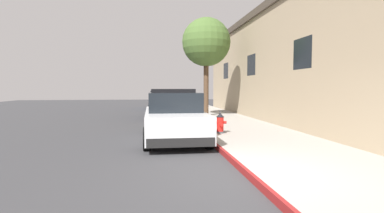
% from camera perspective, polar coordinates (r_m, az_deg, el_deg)
% --- Properties ---
extents(ground_plane, '(32.29, 60.00, 0.20)m').
position_cam_1_polar(ground_plane, '(15.57, -16.76, -3.31)').
color(ground_plane, '#353538').
extents(sidewalk_pavement, '(3.43, 60.00, 0.14)m').
position_cam_1_polar(sidewalk_pavement, '(15.77, 5.32, -2.46)').
color(sidewalk_pavement, '#9E9991').
rests_on(sidewalk_pavement, ground).
extents(curb_painted_edge, '(0.08, 60.00, 0.14)m').
position_cam_1_polar(curb_painted_edge, '(15.47, -1.02, -2.56)').
color(curb_painted_edge, maroon).
rests_on(curb_painted_edge, ground).
extents(storefront_building, '(6.96, 19.59, 5.69)m').
position_cam_1_polar(storefront_building, '(17.74, 21.54, 6.96)').
color(storefront_building, tan).
rests_on(storefront_building, ground).
extents(police_cruiser, '(1.94, 4.84, 1.68)m').
position_cam_1_polar(police_cruiser, '(10.05, -3.49, -2.00)').
color(police_cruiser, white).
rests_on(police_cruiser, ground).
extents(parked_car_silver_ahead, '(1.94, 4.84, 1.56)m').
position_cam_1_polar(parked_car_silver_ahead, '(17.68, -5.22, 0.36)').
color(parked_car_silver_ahead, black).
rests_on(parked_car_silver_ahead, ground).
extents(parked_car_dark_far, '(1.94, 4.84, 1.56)m').
position_cam_1_polar(parked_car_dark_far, '(25.10, -5.92, 1.28)').
color(parked_car_dark_far, navy).
rests_on(parked_car_dark_far, ground).
extents(fire_hydrant, '(0.44, 0.40, 0.76)m').
position_cam_1_polar(fire_hydrant, '(10.52, 5.37, -3.14)').
color(fire_hydrant, '#4C4C51').
rests_on(fire_hydrant, sidewalk_pavement).
extents(street_tree, '(2.71, 2.71, 5.49)m').
position_cam_1_polar(street_tree, '(17.16, 2.71, 12.01)').
color(street_tree, brown).
rests_on(street_tree, sidewalk_pavement).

